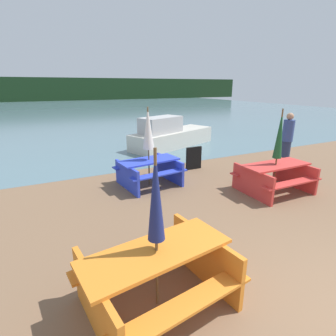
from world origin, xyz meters
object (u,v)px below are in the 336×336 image
(umbrella_darkgreen, at_px, (280,135))
(boat, at_px, (170,136))
(person, at_px, (287,139))
(signboard, at_px, (194,158))
(umbrella_white, at_px, (148,129))
(picnic_table_red, at_px, (274,175))
(picnic_table_blue, at_px, (149,169))
(umbrella_navy, at_px, (156,198))
(picnic_table_orange, at_px, (157,272))

(umbrella_darkgreen, xyz_separation_m, boat, (-0.06, 5.87, -0.99))
(person, bearing_deg, signboard, 162.16)
(person, bearing_deg, umbrella_white, 176.15)
(boat, height_order, signboard, boat)
(umbrella_white, bearing_deg, signboard, 19.56)
(person, bearing_deg, umbrella_darkgreen, -145.00)
(boat, relative_size, person, 2.49)
(picnic_table_red, height_order, umbrella_white, umbrella_white)
(umbrella_darkgreen, bearing_deg, picnic_table_blue, 145.11)
(picnic_table_blue, bearing_deg, umbrella_white, -104.04)
(umbrella_white, distance_m, signboard, 2.32)
(picnic_table_blue, distance_m, umbrella_white, 1.13)
(picnic_table_blue, height_order, umbrella_white, umbrella_white)
(umbrella_navy, height_order, person, umbrella_navy)
(signboard, bearing_deg, umbrella_navy, -126.35)
(person, bearing_deg, umbrella_navy, -150.87)
(picnic_table_red, height_order, umbrella_navy, umbrella_navy)
(umbrella_darkgreen, distance_m, signboard, 2.93)
(umbrella_navy, bearing_deg, picnic_table_orange, 0.00)
(picnic_table_orange, relative_size, person, 1.11)
(picnic_table_orange, height_order, signboard, picnic_table_orange)
(umbrella_white, bearing_deg, picnic_table_orange, -111.19)
(person, bearing_deg, picnic_table_orange, -150.87)
(signboard, bearing_deg, picnic_table_orange, -126.35)
(picnic_table_red, distance_m, signboard, 2.71)
(picnic_table_orange, bearing_deg, signboard, 53.65)
(umbrella_darkgreen, bearing_deg, umbrella_navy, -154.26)
(umbrella_white, relative_size, person, 1.19)
(umbrella_navy, bearing_deg, picnic_table_red, 25.74)
(picnic_table_orange, relative_size, umbrella_white, 0.94)
(picnic_table_orange, xyz_separation_m, umbrella_navy, (-0.00, 0.00, 1.00))
(picnic_table_blue, bearing_deg, umbrella_navy, -111.19)
(picnic_table_orange, distance_m, picnic_table_blue, 4.25)
(umbrella_darkgreen, relative_size, person, 1.19)
(picnic_table_blue, distance_m, umbrella_darkgreen, 3.49)
(picnic_table_orange, relative_size, picnic_table_blue, 1.13)
(picnic_table_blue, xyz_separation_m, boat, (2.67, 3.96, 0.07))
(umbrella_darkgreen, relative_size, boat, 0.48)
(picnic_table_red, xyz_separation_m, umbrella_white, (-2.73, 1.90, 1.12))
(picnic_table_red, relative_size, boat, 0.40)
(boat, bearing_deg, signboard, -124.61)
(umbrella_darkgreen, height_order, signboard, umbrella_darkgreen)
(picnic_table_red, bearing_deg, person, 35.00)
(picnic_table_orange, distance_m, signboard, 5.74)
(picnic_table_blue, height_order, umbrella_navy, umbrella_navy)
(picnic_table_blue, bearing_deg, person, -3.85)
(person, xyz_separation_m, signboard, (-3.10, 1.00, -0.53))
(picnic_table_blue, relative_size, boat, 0.40)
(umbrella_navy, relative_size, person, 1.14)
(boat, bearing_deg, picnic_table_blue, -144.94)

